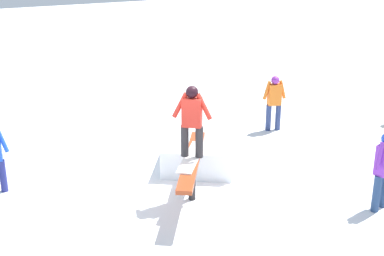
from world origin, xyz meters
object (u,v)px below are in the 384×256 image
Objects in this scene: main_rider_on_rail at (192,123)px; bystander_purple at (384,167)px; bystander_orange at (274,100)px; rail_feature at (192,164)px.

main_rider_on_rail reaches higher than bystander_purple.
bystander_orange is at bearing 162.73° from main_rider_on_rail.
rail_feature is at bearing 50.61° from bystander_orange.
bystander_purple is at bearing 95.33° from main_rider_on_rail.
rail_feature is 1.78× the size of main_rider_on_rail.
main_rider_on_rail is at bearing -48.41° from bystander_purple.
bystander_orange is 0.96× the size of bystander_purple.
main_rider_on_rail is (0.00, 0.00, 0.83)m from rail_feature.
bystander_orange is (-2.56, 3.58, -0.76)m from main_rider_on_rail.
bystander_orange is at bearing -114.14° from bystander_purple.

